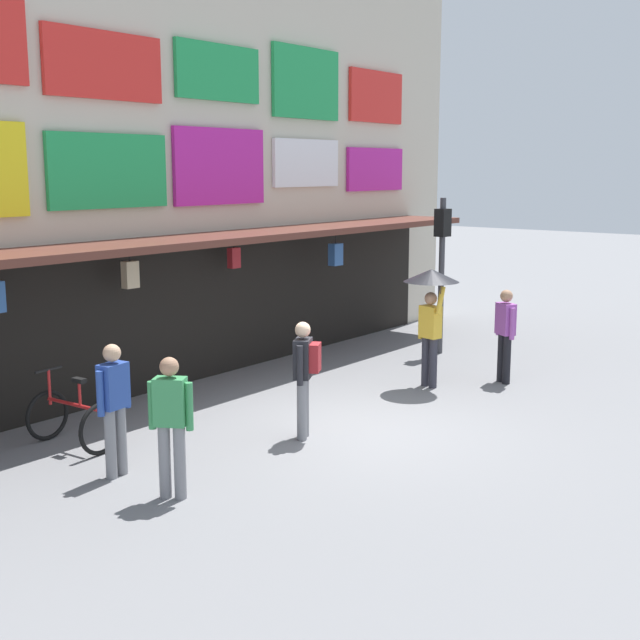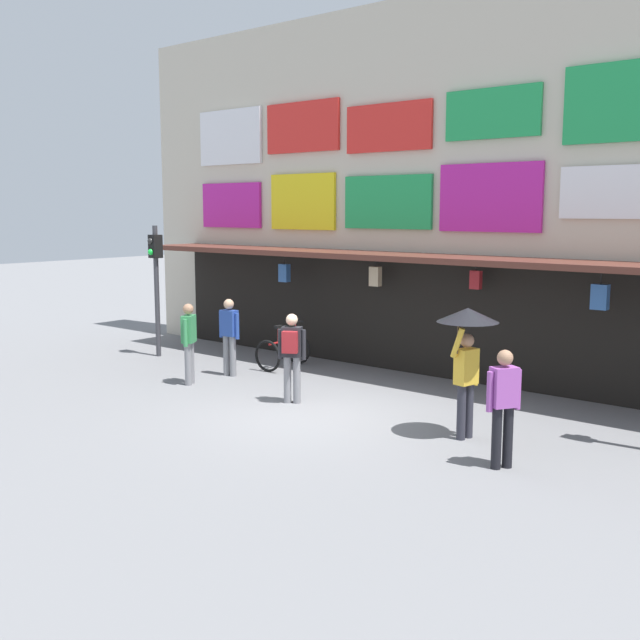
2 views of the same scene
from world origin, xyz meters
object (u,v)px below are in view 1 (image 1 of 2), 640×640
traffic_light_far (442,250)px  pedestrian_in_green (114,402)px  pedestrian_in_blue (171,420)px  pedestrian_in_black (305,371)px  bicycle_parked (73,419)px  pedestrian_in_red (505,331)px  pedestrian_with_umbrella (431,294)px

traffic_light_far → pedestrian_in_green: traffic_light_far is taller
pedestrian_in_blue → pedestrian_in_black: bearing=4.1°
pedestrian_in_black → pedestrian_in_green: bearing=160.9°
bicycle_parked → pedestrian_in_red: pedestrian_in_red is taller
pedestrian_in_blue → pedestrian_in_green: size_ratio=1.00×
pedestrian_in_red → traffic_light_far: bearing=56.3°
pedestrian_in_blue → bicycle_parked: bearing=81.0°
pedestrian_in_red → pedestrian_with_umbrella: (-1.07, 0.90, 0.69)m
pedestrian_in_blue → pedestrian_with_umbrella: size_ratio=0.81×
traffic_light_far → pedestrian_in_black: bearing=-167.5°
pedestrian_in_blue → pedestrian_in_green: same height
bicycle_parked → pedestrian_in_blue: size_ratio=0.72×
bicycle_parked → pedestrian_in_red: 7.57m
pedestrian_in_red → pedestrian_in_green: size_ratio=1.00×
pedestrian_with_umbrella → pedestrian_in_green: bearing=172.5°
traffic_light_far → pedestrian_in_red: 2.85m
pedestrian_in_blue → pedestrian_in_red: 7.32m
bicycle_parked → pedestrian_in_red: (6.90, -3.06, 0.55)m
pedestrian_with_umbrella → pedestrian_in_green: pedestrian_with_umbrella is taller
bicycle_parked → pedestrian_in_black: size_ratio=0.72×
traffic_light_far → pedestrian_with_umbrella: size_ratio=1.54×
pedestrian_in_black → pedestrian_in_red: bearing=-9.9°
pedestrian_in_black → bicycle_parked: bearing=135.2°
pedestrian_in_black → pedestrian_with_umbrella: 3.62m
pedestrian_in_black → pedestrian_in_green: 2.76m
traffic_light_far → pedestrian_with_umbrella: traffic_light_far is taller
bicycle_parked → pedestrian_in_black: pedestrian_in_black is taller
pedestrian_in_black → pedestrian_with_umbrella: pedestrian_with_umbrella is taller
traffic_light_far → pedestrian_with_umbrella: 2.85m
pedestrian_in_red → pedestrian_with_umbrella: pedestrian_with_umbrella is taller
bicycle_parked → traffic_light_far: bearing=-6.2°
pedestrian_in_blue → pedestrian_in_black: (2.66, 0.19, 0.04)m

